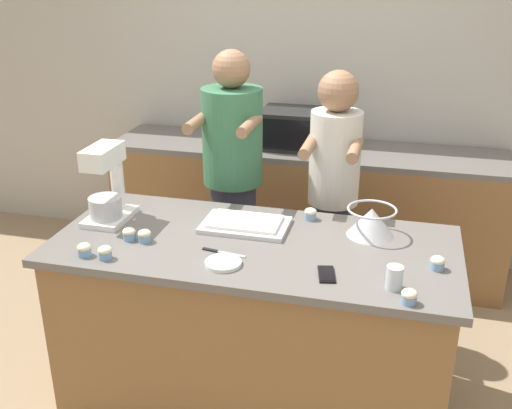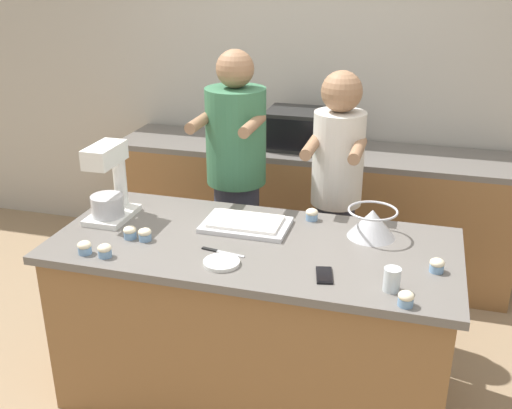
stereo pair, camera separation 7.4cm
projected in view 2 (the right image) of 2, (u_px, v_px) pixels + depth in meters
ground_plane at (254, 390)px, 3.25m from camera, size 16.00×16.00×0.00m
back_wall at (323, 79)px, 4.36m from camera, size 10.00×0.06×2.70m
island_counter at (254, 320)px, 3.08m from camera, size 1.97×0.89×0.89m
back_counter at (309, 209)px, 4.39m from camera, size 2.80×0.60×0.93m
person_left at (236, 185)px, 3.64m from camera, size 0.37×0.52×1.70m
person_right at (336, 198)px, 3.50m from camera, size 0.31×0.49×1.61m
stand_mixer at (109, 187)px, 3.11m from camera, size 0.20×0.30×0.41m
mixing_bowl at (372, 222)px, 2.94m from camera, size 0.25×0.25×0.14m
baking_tray at (246, 224)px, 3.06m from camera, size 0.44×0.28×0.04m
microwave_oven at (304, 129)px, 4.17m from camera, size 0.51×0.36×0.27m
cell_phone at (324, 275)px, 2.59m from camera, size 0.10×0.16×0.01m
drinking_glass at (392, 279)px, 2.47m from camera, size 0.07×0.07×0.10m
small_plate at (222, 263)px, 2.69m from camera, size 0.17×0.17×0.02m
knife at (220, 252)px, 2.81m from camera, size 0.22×0.05×0.01m
cupcake_0 at (406, 299)px, 2.37m from camera, size 0.07×0.07×0.06m
cupcake_1 at (437, 265)px, 2.62m from camera, size 0.07×0.07×0.06m
cupcake_2 at (85, 247)px, 2.78m from camera, size 0.07×0.07×0.06m
cupcake_3 at (312, 214)px, 3.14m from camera, size 0.07×0.07×0.06m
cupcake_4 at (130, 232)px, 2.94m from camera, size 0.07×0.07×0.06m
cupcake_5 at (145, 234)px, 2.91m from camera, size 0.07×0.07×0.06m
cupcake_6 at (105, 250)px, 2.75m from camera, size 0.07×0.07×0.06m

